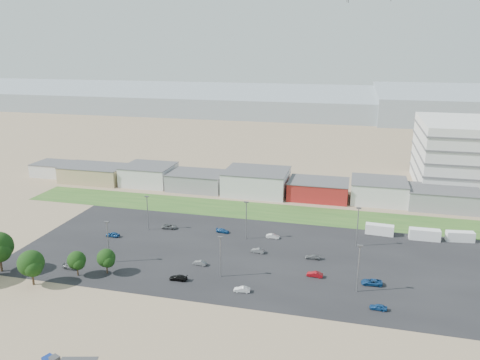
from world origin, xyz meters
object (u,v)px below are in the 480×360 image
(parked_car_11, at_px, (273,236))
(parked_car_9, at_px, (169,227))
(parked_car_6, at_px, (223,231))
(parked_car_10, at_px, (70,267))
(parked_car_0, at_px, (372,282))
(parked_car_7, at_px, (258,251))
(parked_car_1, at_px, (315,274))
(parked_car_5, at_px, (113,234))
(parked_car_13, at_px, (242,289))
(parked_car_2, at_px, (378,307))
(parked_car_4, at_px, (200,263))
(parked_car_3, at_px, (178,278))
(box_trailer_a, at_px, (379,230))
(parked_car_12, at_px, (313,257))

(parked_car_11, bearing_deg, parked_car_9, 90.29)
(parked_car_6, distance_m, parked_car_10, 41.60)
(parked_car_0, xyz_separation_m, parked_car_7, (-27.76, 10.11, -0.06))
(parked_car_1, height_order, parked_car_7, parked_car_1)
(parked_car_0, height_order, parked_car_7, parked_car_0)
(parked_car_5, bearing_deg, parked_car_9, 128.42)
(parked_car_5, xyz_separation_m, parked_car_9, (12.89, 9.33, -0.06))
(parked_car_6, bearing_deg, parked_car_5, 116.90)
(parked_car_7, xyz_separation_m, parked_car_13, (0.82, -20.10, -0.00))
(parked_car_2, relative_size, parked_car_7, 0.98)
(parked_car_9, xyz_separation_m, parked_car_10, (-13.01, -29.19, -0.05))
(parked_car_5, distance_m, parked_car_13, 46.48)
(parked_car_5, relative_size, parked_car_6, 1.02)
(parked_car_2, height_order, parked_car_10, parked_car_2)
(parked_car_0, xyz_separation_m, parked_car_5, (-68.70, 10.44, 0.02))
(parked_car_4, bearing_deg, parked_car_5, -102.80)
(parked_car_10, relative_size, parked_car_11, 1.05)
(parked_car_7, bearing_deg, parked_car_1, 65.24)
(parked_car_3, xyz_separation_m, parked_car_6, (1.92, 29.14, -0.05))
(parked_car_0, relative_size, parked_car_7, 1.31)
(box_trailer_a, relative_size, parked_car_3, 1.84)
(parked_car_3, xyz_separation_m, parked_car_11, (16.27, 28.62, -0.00))
(parked_car_0, xyz_separation_m, parked_car_11, (-25.75, 20.17, -0.05))
(parked_car_5, bearing_deg, parked_car_0, 83.88)
(parked_car_9, bearing_deg, parked_car_11, -95.19)
(box_trailer_a, xyz_separation_m, parked_car_6, (-42.68, -9.50, -0.87))
(parked_car_7, bearing_deg, box_trailer_a, 130.51)
(parked_car_1, xyz_separation_m, parked_car_6, (-27.61, 20.02, -0.06))
(box_trailer_a, height_order, parked_car_7, box_trailer_a)
(parked_car_7, bearing_deg, parked_car_11, 175.74)
(parked_car_0, bearing_deg, parked_car_2, 3.21)
(parked_car_4, relative_size, parked_car_6, 0.89)
(box_trailer_a, height_order, parked_car_11, box_trailer_a)
(parked_car_7, bearing_deg, parked_car_4, -42.71)
(parked_car_0, height_order, parked_car_10, parked_car_0)
(parked_car_0, height_order, parked_car_11, parked_car_0)
(parked_car_7, relative_size, parked_car_11, 0.97)
(parked_car_2, xyz_separation_m, parked_car_3, (-43.12, 1.71, 0.01))
(box_trailer_a, bearing_deg, parked_car_2, -87.51)
(parked_car_3, xyz_separation_m, parked_car_4, (2.25, 8.38, -0.04))
(parked_car_5, bearing_deg, parked_car_7, 92.06)
(parked_car_2, xyz_separation_m, parked_car_5, (-69.79, 20.60, 0.07))
(box_trailer_a, height_order, parked_car_10, box_trailer_a)
(parked_car_9, bearing_deg, box_trailer_a, -85.85)
(parked_car_12, bearing_deg, parked_car_13, -32.84)
(parked_car_10, relative_size, parked_car_13, 1.09)
(parked_car_1, bearing_deg, parked_car_4, -84.79)
(parked_car_4, distance_m, parked_car_10, 30.51)
(parked_car_10, height_order, parked_car_11, parked_car_11)
(parked_car_10, bearing_deg, parked_car_0, -77.14)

